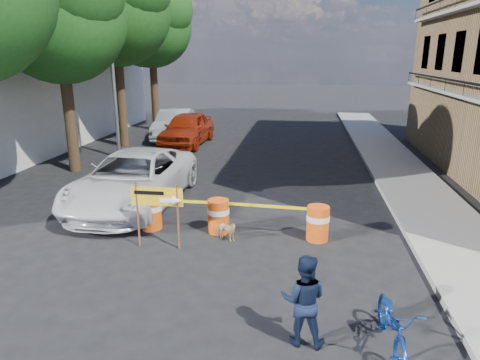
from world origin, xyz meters
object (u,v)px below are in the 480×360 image
(barrel_far_right, at_px, (318,223))
(bicycle, at_px, (396,300))
(pedestrian, at_px, (304,300))
(dog, at_px, (226,231))
(barrel_mid_right, at_px, (218,215))
(barrel_far_left, at_px, (114,210))
(barrel_mid_left, at_px, (151,212))
(sedan_silver, at_px, (175,124))
(suv_white, at_px, (133,179))
(detour_sign, at_px, (163,202))
(sedan_red, at_px, (187,129))

(barrel_far_right, height_order, bicycle, bicycle)
(pedestrian, relative_size, dog, 2.48)
(barrel_mid_right, bearing_deg, bicycle, -49.57)
(bicycle, bearing_deg, barrel_mid_right, 128.40)
(barrel_far_left, height_order, barrel_mid_left, same)
(barrel_far_right, height_order, sedan_silver, sedan_silver)
(pedestrian, relative_size, sedan_silver, 0.32)
(barrel_far_right, distance_m, sedan_silver, 14.89)
(barrel_far_left, relative_size, pedestrian, 0.58)
(pedestrian, distance_m, suv_white, 8.04)
(barrel_mid_right, height_order, sedan_silver, sedan_silver)
(bicycle, height_order, dog, bicycle)
(barrel_mid_left, bearing_deg, pedestrian, -46.25)
(barrel_far_left, height_order, barrel_mid_right, same)
(pedestrian, height_order, sedan_silver, sedan_silver)
(barrel_far_left, bearing_deg, pedestrian, -39.74)
(barrel_mid_left, xyz_separation_m, pedestrian, (4.07, -4.26, 0.31))
(barrel_far_right, bearing_deg, barrel_far_left, 178.44)
(barrel_far_right, bearing_deg, detour_sign, -164.55)
(barrel_far_right, xyz_separation_m, detour_sign, (-3.69, -1.02, 0.72))
(bicycle, bearing_deg, suv_white, 135.73)
(dog, bearing_deg, barrel_mid_left, 97.95)
(detour_sign, relative_size, sedan_silver, 0.33)
(detour_sign, height_order, suv_white, suv_white)
(barrel_mid_left, bearing_deg, bicycle, -37.78)
(barrel_mid_left, distance_m, pedestrian, 5.90)
(barrel_mid_left, bearing_deg, dog, -12.82)
(dog, distance_m, suv_white, 4.09)
(suv_white, xyz_separation_m, sedan_red, (-0.79, 9.30, 0.02))
(detour_sign, bearing_deg, sedan_red, 101.79)
(barrel_mid_left, bearing_deg, sedan_red, 100.12)
(pedestrian, relative_size, sedan_red, 0.31)
(dog, bearing_deg, barrel_far_right, -60.12)
(bicycle, relative_size, suv_white, 0.30)
(bicycle, bearing_deg, sedan_silver, 114.83)
(barrel_mid_right, relative_size, suv_white, 0.15)
(sedan_red, bearing_deg, barrel_mid_left, -77.84)
(barrel_mid_right, relative_size, bicycle, 0.50)
(barrel_mid_left, relative_size, suv_white, 0.15)
(pedestrian, height_order, sedan_red, sedan_red)
(barrel_far_right, height_order, dog, barrel_far_right)
(pedestrian, bearing_deg, suv_white, -44.96)
(suv_white, height_order, sedan_silver, suv_white)
(barrel_mid_left, xyz_separation_m, sedan_silver, (-3.11, 12.72, 0.34))
(barrel_mid_left, xyz_separation_m, barrel_far_right, (4.43, -0.12, 0.00))
(barrel_far_left, xyz_separation_m, barrel_mid_right, (2.93, -0.02, 0.00))
(bicycle, bearing_deg, detour_sign, 144.69)
(barrel_far_right, relative_size, suv_white, 0.15)
(pedestrian, bearing_deg, detour_sign, -39.03)
(barrel_far_left, distance_m, barrel_mid_right, 2.93)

